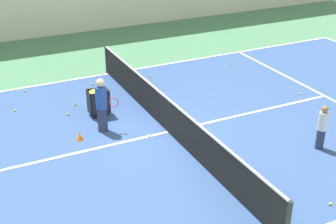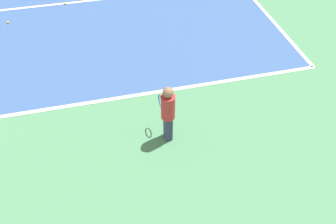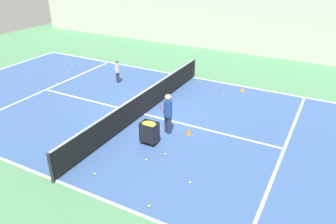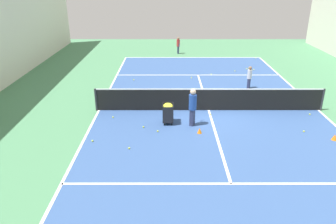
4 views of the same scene
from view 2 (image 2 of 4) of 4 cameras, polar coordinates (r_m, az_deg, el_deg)
name	(u,v)px [view 2 (image 2 of 4)]	position (r m, az deg, el deg)	size (l,w,h in m)	color
line_baseline_near	(107,100)	(7.62, -10.54, 2.09)	(10.48, 0.10, 0.00)	white
line_service_near	(92,0)	(11.68, -13.12, 18.40)	(10.48, 0.10, 0.00)	white
player_near_baseline	(168,111)	(6.18, -0.04, 0.25)	(0.29, 0.60, 1.34)	#2D3351
tennis_ball_4	(8,22)	(11.22, -26.11, 13.85)	(0.07, 0.07, 0.07)	yellow
tennis_ball_10	(65,3)	(11.65, -17.50, 17.58)	(0.07, 0.07, 0.07)	yellow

